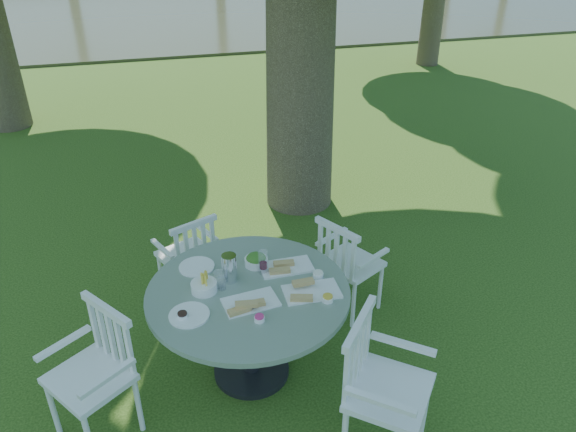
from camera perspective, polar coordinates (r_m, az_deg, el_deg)
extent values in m
plane|color=#1B390B|center=(4.89, 0.61, -9.83)|extent=(140.00, 140.00, 0.00)
cylinder|color=black|center=(4.37, -3.71, -15.32)|extent=(0.56, 0.56, 0.04)
cylinder|color=black|center=(4.13, -3.88, -11.74)|extent=(0.12, 0.12, 0.69)
cylinder|color=gray|center=(3.89, -4.06, -7.73)|extent=(1.40, 1.40, 0.04)
cylinder|color=white|center=(4.87, 9.34, -7.15)|extent=(0.04, 0.04, 0.44)
cylinder|color=white|center=(5.06, 5.87, -5.29)|extent=(0.04, 0.04, 0.44)
cylinder|color=white|center=(4.65, 6.66, -9.00)|extent=(0.04, 0.04, 0.44)
cylinder|color=white|center=(4.85, 3.13, -6.96)|extent=(0.04, 0.04, 0.44)
cube|color=white|center=(4.71, 6.40, -4.74)|extent=(0.57, 0.59, 0.04)
cube|color=white|center=(4.48, 4.92, -3.58)|extent=(0.25, 0.41, 0.45)
cylinder|color=white|center=(5.23, -9.23, -4.47)|extent=(0.03, 0.03, 0.41)
cylinder|color=white|center=(5.10, -12.79, -5.87)|extent=(0.03, 0.03, 0.41)
cylinder|color=white|center=(4.99, -7.28, -6.16)|extent=(0.03, 0.03, 0.41)
cylinder|color=white|center=(4.85, -10.97, -7.70)|extent=(0.03, 0.03, 0.41)
cube|color=white|center=(4.91, -10.29, -3.89)|extent=(0.54, 0.52, 0.04)
cube|color=white|center=(4.67, -9.39, -2.91)|extent=(0.40, 0.20, 0.42)
cylinder|color=white|center=(4.13, -22.77, -17.58)|extent=(0.04, 0.04, 0.46)
cylinder|color=white|center=(4.23, -18.44, -15.14)|extent=(0.04, 0.04, 0.46)
cylinder|color=white|center=(3.98, -14.95, -18.06)|extent=(0.04, 0.04, 0.46)
cube|color=white|center=(3.87, -19.55, -15.33)|extent=(0.62, 0.63, 0.04)
cube|color=white|center=(3.80, -17.53, -11.52)|extent=(0.31, 0.40, 0.47)
cylinder|color=white|center=(3.92, 13.72, -18.39)|extent=(0.04, 0.04, 0.49)
cylinder|color=white|center=(3.97, 7.96, -16.94)|extent=(0.04, 0.04, 0.49)
cube|color=white|center=(3.60, 10.28, -17.19)|extent=(0.67, 0.68, 0.04)
cube|color=white|center=(3.47, 7.06, -13.65)|extent=(0.35, 0.41, 0.50)
cube|color=white|center=(3.76, -3.82, -8.73)|extent=(0.39, 0.26, 0.01)
cube|color=white|center=(3.85, 2.42, -7.68)|extent=(0.39, 0.23, 0.02)
cube|color=white|center=(4.08, -0.18, -5.20)|extent=(0.38, 0.21, 0.02)
cylinder|color=white|center=(3.71, -10.01, -9.87)|extent=(0.26, 0.26, 0.01)
cylinder|color=white|center=(4.14, -9.26, -5.10)|extent=(0.26, 0.26, 0.01)
cylinder|color=white|center=(3.89, -8.53, -7.12)|extent=(0.18, 0.18, 0.07)
cylinder|color=white|center=(4.11, -3.25, -4.64)|extent=(0.17, 0.17, 0.06)
cylinder|color=silver|center=(3.92, -5.97, -5.28)|extent=(0.10, 0.10, 0.21)
cylinder|color=white|center=(3.99, -2.54, -4.71)|extent=(0.07, 0.07, 0.18)
cylinder|color=white|center=(3.90, -7.04, -6.37)|extent=(0.07, 0.07, 0.12)
cylinder|color=white|center=(3.88, -6.77, -6.75)|extent=(0.06, 0.06, 0.10)
cylinder|color=white|center=(3.62, -2.93, -10.41)|extent=(0.07, 0.07, 0.03)
cylinder|color=white|center=(3.78, 4.05, -8.40)|extent=(0.08, 0.08, 0.03)
cylinder|color=white|center=(3.99, 3.08, -6.01)|extent=(0.08, 0.08, 0.03)
cylinder|color=white|center=(3.69, -10.66, -9.97)|extent=(0.07, 0.07, 0.03)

